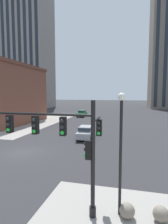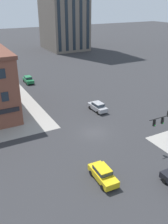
% 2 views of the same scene
% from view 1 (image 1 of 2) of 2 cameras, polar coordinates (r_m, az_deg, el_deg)
% --- Properties ---
extents(ground_plane, '(320.00, 320.00, 0.00)m').
position_cam_1_polar(ground_plane, '(20.13, -18.15, -11.57)').
color(ground_plane, '#2D2D30').
extents(traffic_signal_main, '(5.38, 2.09, 5.56)m').
position_cam_1_polar(traffic_signal_main, '(9.18, -4.53, -8.94)').
color(traffic_signal_main, black).
rests_on(traffic_signal_main, ground).
extents(bollard_sphere_curb_a, '(0.73, 0.73, 0.73)m').
position_cam_1_polar(bollard_sphere_curb_a, '(10.12, 13.04, -27.34)').
color(bollard_sphere_curb_a, gray).
rests_on(bollard_sphere_curb_a, ground).
extents(bollard_sphere_curb_b, '(0.73, 0.73, 0.73)m').
position_cam_1_polar(bollard_sphere_curb_b, '(10.33, 22.48, -26.88)').
color(bollard_sphere_curb_b, gray).
rests_on(bollard_sphere_curb_b, ground).
extents(street_lamp_corner_near, '(0.36, 0.36, 5.89)m').
position_cam_1_polar(street_lamp_corner_near, '(8.99, 11.20, -8.62)').
color(street_lamp_corner_near, black).
rests_on(street_lamp_corner_near, ground).
extents(car_main_southbound_near, '(2.02, 4.46, 1.68)m').
position_cam_1_polar(car_main_southbound_near, '(24.36, 0.55, -6.09)').
color(car_main_southbound_near, '#99999E').
rests_on(car_main_southbound_near, ground).
extents(car_parked_curb, '(1.93, 4.42, 1.68)m').
position_cam_1_polar(car_parked_curb, '(47.84, -0.64, -0.34)').
color(car_parked_curb, '#1E6B3D').
rests_on(car_parked_curb, ground).
extents(residential_tower_skyline_left, '(19.15, 14.67, 51.25)m').
position_cam_1_polar(residential_tower_skyline_left, '(84.60, -17.05, 18.87)').
color(residential_tower_skyline_left, gray).
rests_on(residential_tower_skyline_left, ground).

